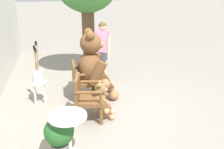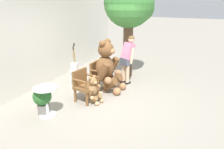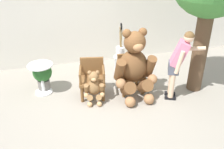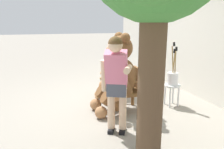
% 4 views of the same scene
% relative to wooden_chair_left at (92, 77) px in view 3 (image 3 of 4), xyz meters
% --- Properties ---
extents(ground_plane, '(60.00, 60.00, 0.00)m').
position_rel_wooden_chair_left_xyz_m(ground_plane, '(0.44, -0.47, -0.46)').
color(ground_plane, gray).
extents(back_wall, '(10.00, 0.16, 2.80)m').
position_rel_wooden_chair_left_xyz_m(back_wall, '(0.44, 1.93, 0.94)').
color(back_wall, silver).
rests_on(back_wall, ground).
extents(wooden_chair_left, '(0.65, 0.62, 0.86)m').
position_rel_wooden_chair_left_xyz_m(wooden_chair_left, '(0.00, 0.00, 0.00)').
color(wooden_chair_left, brown).
rests_on(wooden_chair_left, ground).
extents(wooden_chair_right, '(0.56, 0.52, 0.86)m').
position_rel_wooden_chair_left_xyz_m(wooden_chair_right, '(0.89, 0.00, 0.00)').
color(wooden_chair_right, brown).
rests_on(wooden_chair_right, ground).
extents(teddy_bear_large, '(0.94, 0.87, 1.56)m').
position_rel_wooden_chair_left_xyz_m(teddy_bear_large, '(0.89, -0.26, 0.30)').
color(teddy_bear_large, brown).
rests_on(teddy_bear_large, ground).
extents(teddy_bear_small, '(0.46, 0.46, 0.74)m').
position_rel_wooden_chair_left_xyz_m(teddy_bear_small, '(-0.02, -0.28, -0.10)').
color(teddy_bear_small, olive).
rests_on(teddy_bear_small, ground).
extents(person_visitor, '(0.83, 0.47, 1.56)m').
position_rel_wooden_chair_left_xyz_m(person_visitor, '(1.75, -0.59, 0.46)').
color(person_visitor, black).
rests_on(person_visitor, ground).
extents(white_stool, '(0.34, 0.34, 0.46)m').
position_rel_wooden_chair_left_xyz_m(white_stool, '(0.93, 0.93, -0.11)').
color(white_stool, silver).
rests_on(white_stool, ground).
extents(brush_bucket, '(0.22, 0.22, 0.90)m').
position_rel_wooden_chair_left_xyz_m(brush_bucket, '(0.93, 0.93, 0.17)').
color(brush_bucket, white).
rests_on(brush_bucket, white_stool).
extents(round_side_table, '(0.56, 0.56, 0.72)m').
position_rel_wooden_chair_left_xyz_m(round_side_table, '(-1.09, 0.39, -0.01)').
color(round_side_table, white).
rests_on(round_side_table, ground).
extents(potted_plant, '(0.44, 0.44, 0.68)m').
position_rel_wooden_chair_left_xyz_m(potted_plant, '(-1.07, 0.53, -0.07)').
color(potted_plant, slate).
rests_on(potted_plant, ground).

